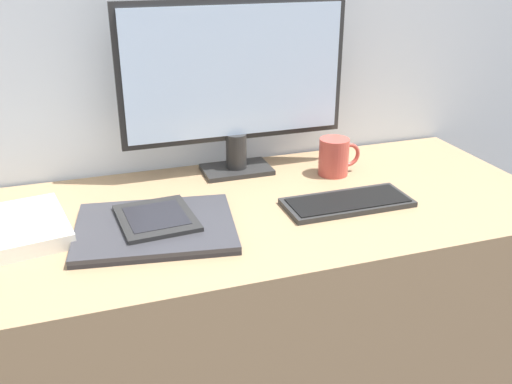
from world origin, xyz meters
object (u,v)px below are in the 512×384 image
object	(u,v)px
laptop	(155,228)
ereader	(156,218)
notebook	(12,230)
coffee_mug	(335,157)
monitor	(235,81)
keyboard	(347,202)

from	to	relation	value
laptop	ereader	bearing A→B (deg)	72.10
notebook	coffee_mug	bearing A→B (deg)	7.65
ereader	monitor	bearing A→B (deg)	45.45
notebook	monitor	bearing A→B (deg)	20.69
keyboard	ereader	world-z (taller)	ereader
laptop	notebook	bearing A→B (deg)	165.82
keyboard	coffee_mug	bearing A→B (deg)	73.29
monitor	ereader	size ratio (longest dim) A/B	3.06
laptop	ereader	world-z (taller)	ereader
monitor	laptop	distance (m)	0.43
laptop	notebook	distance (m)	0.28
laptop	notebook	world-z (taller)	notebook
notebook	coffee_mug	distance (m)	0.76
monitor	notebook	world-z (taller)	monitor
monitor	ereader	distance (m)	0.41
monitor	ereader	xyz separation A→B (m)	(-0.25, -0.25, -0.21)
keyboard	notebook	size ratio (longest dim) A/B	1.13
coffee_mug	monitor	bearing A→B (deg)	157.02
notebook	laptop	bearing A→B (deg)	-14.18
coffee_mug	laptop	bearing A→B (deg)	-160.50
coffee_mug	keyboard	bearing A→B (deg)	-106.71
laptop	coffee_mug	xyz separation A→B (m)	(0.48, 0.17, 0.04)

